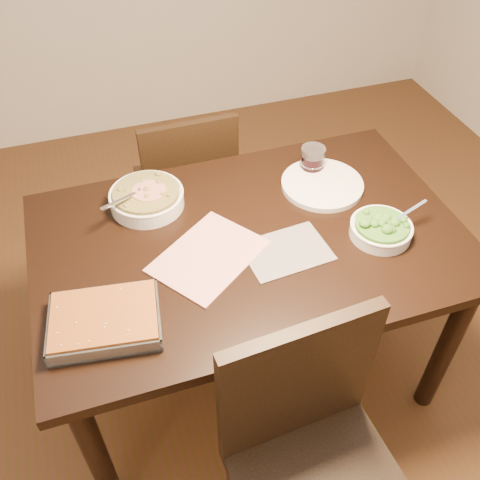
# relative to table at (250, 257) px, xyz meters

# --- Properties ---
(ground) EXTENTS (4.00, 4.00, 0.00)m
(ground) POSITION_rel_table_xyz_m (0.00, 0.00, -0.65)
(ground) COLOR #463014
(ground) RESTS_ON ground
(table) EXTENTS (1.40, 0.90, 0.75)m
(table) POSITION_rel_table_xyz_m (0.00, 0.00, 0.00)
(table) COLOR black
(table) RESTS_ON ground
(magazine_a) EXTENTS (0.42, 0.40, 0.01)m
(magazine_a) POSITION_rel_table_xyz_m (-0.15, -0.04, 0.10)
(magazine_a) COLOR #C63844
(magazine_a) RESTS_ON table
(magazine_b) EXTENTS (0.28, 0.21, 0.00)m
(magazine_b) POSITION_rel_table_xyz_m (0.09, -0.10, 0.10)
(magazine_b) COLOR #23232A
(magazine_b) RESTS_ON table
(coaster) EXTENTS (0.10, 0.10, 0.00)m
(coaster) POSITION_rel_table_xyz_m (0.33, 0.27, 0.10)
(coaster) COLOR white
(coaster) RESTS_ON table
(stew_bowl) EXTENTS (0.26, 0.26, 0.10)m
(stew_bowl) POSITION_rel_table_xyz_m (-0.29, 0.26, 0.13)
(stew_bowl) COLOR white
(stew_bowl) RESTS_ON table
(broccoli_bowl) EXTENTS (0.23, 0.20, 0.08)m
(broccoli_bowl) POSITION_rel_table_xyz_m (0.41, -0.12, 0.12)
(broccoli_bowl) COLOR white
(broccoli_bowl) RESTS_ON table
(baking_dish) EXTENTS (0.33, 0.26, 0.05)m
(baking_dish) POSITION_rel_table_xyz_m (-0.50, -0.21, 0.12)
(baking_dish) COLOR silver
(baking_dish) RESTS_ON table
(wine_tumbler) EXTENTS (0.09, 0.09, 0.10)m
(wine_tumbler) POSITION_rel_table_xyz_m (0.33, 0.27, 0.15)
(wine_tumbler) COLOR black
(wine_tumbler) RESTS_ON coaster
(dinner_plate) EXTENTS (0.29, 0.29, 0.02)m
(dinner_plate) POSITION_rel_table_xyz_m (0.33, 0.17, 0.11)
(dinner_plate) COLOR silver
(dinner_plate) RESTS_ON table
(chair_near) EXTENTS (0.48, 0.48, 0.95)m
(chair_near) POSITION_rel_table_xyz_m (-0.04, -0.64, -0.12)
(chair_near) COLOR black
(chair_near) RESTS_ON ground
(chair_far) EXTENTS (0.41, 0.41, 0.86)m
(chair_far) POSITION_rel_table_xyz_m (-0.06, 0.67, -0.18)
(chair_far) COLOR black
(chair_far) RESTS_ON ground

